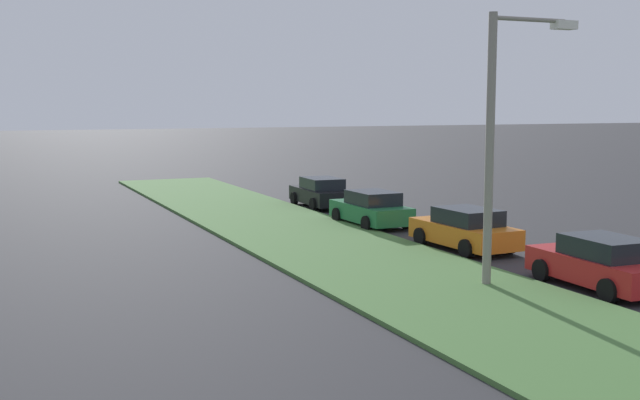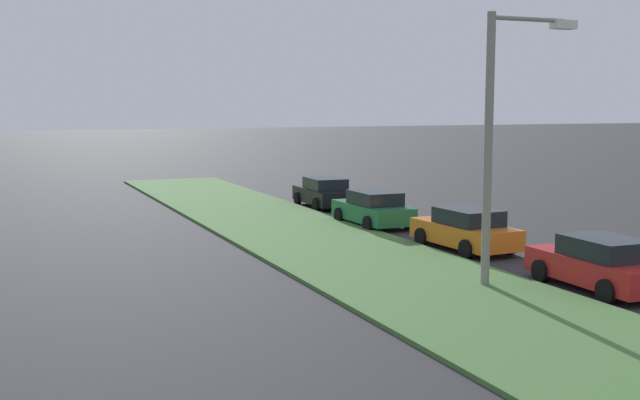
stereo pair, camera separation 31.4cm
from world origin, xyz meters
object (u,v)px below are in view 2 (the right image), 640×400
parked_car_red (600,264)px  parked_car_black (324,193)px  parked_car_green (373,209)px  streetlight (500,129)px  parked_car_orange (466,230)px

parked_car_red → parked_car_black: (18.95, 0.11, 0.00)m
parked_car_green → streetlight: 11.98m
parked_car_black → streetlight: 18.10m
parked_car_red → parked_car_black: same height
parked_car_red → parked_car_green: (12.64, 0.59, 0.00)m
parked_car_orange → parked_car_green: 6.18m
parked_car_red → parked_car_green: bearing=4.5°
parked_car_orange → parked_car_black: same height
parked_car_green → parked_car_black: size_ratio=0.99×
parked_car_black → streetlight: size_ratio=0.58×
parked_car_green → parked_car_black: 6.33m
parked_car_red → streetlight: 4.62m
parked_car_black → parked_car_orange: bearing=-177.9°
parked_car_black → streetlight: streetlight is taller
parked_car_green → streetlight: bearing=169.5°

